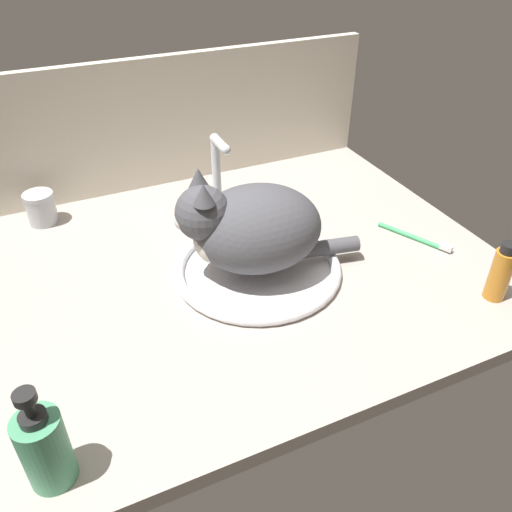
# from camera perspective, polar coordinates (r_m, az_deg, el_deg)

# --- Properties ---
(countertop) EXTENTS (1.00, 0.83, 0.03)m
(countertop) POSITION_cam_1_polar(r_m,az_deg,el_deg) (1.09, -0.63, -1.32)
(countertop) COLOR #ADA399
(countertop) RESTS_ON ground
(backsplash_wall) EXTENTS (1.00, 0.02, 0.35)m
(backsplash_wall) POSITION_cam_1_polar(r_m,az_deg,el_deg) (1.37, -8.14, 13.94)
(backsplash_wall) COLOR beige
(backsplash_wall) RESTS_ON ground
(sink_basin) EXTENTS (0.34, 0.34, 0.02)m
(sink_basin) POSITION_cam_1_polar(r_m,az_deg,el_deg) (1.05, 0.00, -1.37)
(sink_basin) COLOR white
(sink_basin) RESTS_ON countertop
(faucet) EXTENTS (0.18, 0.09, 0.21)m
(faucet) POSITION_cam_1_polar(r_m,az_deg,el_deg) (1.18, -4.30, 7.10)
(faucet) COLOR silver
(faucet) RESTS_ON countertop
(cat) EXTENTS (0.37, 0.24, 0.21)m
(cat) POSITION_cam_1_polar(r_m,az_deg,el_deg) (0.99, -0.92, 3.15)
(cat) COLOR #4C4C51
(cat) RESTS_ON sink_basin
(metal_jar) EXTENTS (0.07, 0.07, 0.07)m
(metal_jar) POSITION_cam_1_polar(r_m,az_deg,el_deg) (1.29, -22.46, 4.88)
(metal_jar) COLOR #B2B5BA
(metal_jar) RESTS_ON countertop
(soap_pump_bottle) EXTENTS (0.06, 0.06, 0.17)m
(soap_pump_bottle) POSITION_cam_1_polar(r_m,az_deg,el_deg) (0.75, -22.13, -18.85)
(soap_pump_bottle) COLOR #4C9E70
(soap_pump_bottle) RESTS_ON countertop
(amber_bottle) EXTENTS (0.04, 0.04, 0.12)m
(amber_bottle) POSITION_cam_1_polar(r_m,az_deg,el_deg) (1.06, 25.20, -1.68)
(amber_bottle) COLOR #C67A23
(amber_bottle) RESTS_ON countertop
(toothbrush) EXTENTS (0.08, 0.16, 0.02)m
(toothbrush) POSITION_cam_1_polar(r_m,az_deg,el_deg) (1.20, 17.08, 1.94)
(toothbrush) COLOR #3FB266
(toothbrush) RESTS_ON countertop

